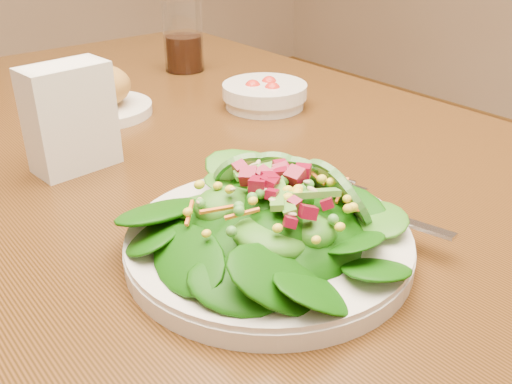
% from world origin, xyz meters
% --- Properties ---
extents(dining_table, '(0.90, 1.40, 0.75)m').
position_xyz_m(dining_table, '(0.00, 0.00, 0.65)').
color(dining_table, '#593316').
rests_on(dining_table, ground_plane).
extents(salad_plate, '(0.29, 0.28, 0.08)m').
position_xyz_m(salad_plate, '(-0.08, -0.28, 0.78)').
color(salad_plate, white).
rests_on(salad_plate, dining_table).
extents(bread_plate, '(0.16, 0.16, 0.08)m').
position_xyz_m(bread_plate, '(-0.04, 0.21, 0.78)').
color(bread_plate, white).
rests_on(bread_plate, dining_table).
extents(tomato_bowl, '(0.14, 0.14, 0.05)m').
position_xyz_m(tomato_bowl, '(0.20, 0.07, 0.77)').
color(tomato_bowl, white).
rests_on(tomato_bowl, dining_table).
extents(drinking_glass, '(0.08, 0.08, 0.14)m').
position_xyz_m(drinking_glass, '(0.21, 0.35, 0.81)').
color(drinking_glass, silver).
rests_on(drinking_glass, dining_table).
extents(napkin_holder, '(0.11, 0.07, 0.14)m').
position_xyz_m(napkin_holder, '(-0.15, 0.04, 0.82)').
color(napkin_holder, white).
rests_on(napkin_holder, dining_table).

